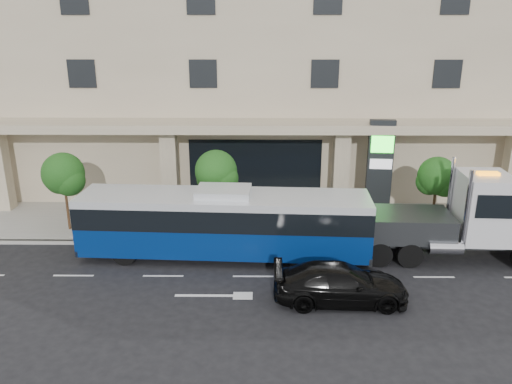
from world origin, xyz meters
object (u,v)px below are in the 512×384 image
tow_truck (461,220)px  black_sedan (341,284)px  city_bus (224,222)px  signage_pylon (379,168)px

tow_truck → black_sedan: 7.51m
black_sedan → city_bus: bearing=50.4°
black_sedan → tow_truck: bearing=-56.2°
black_sedan → signage_pylon: bearing=-20.0°
city_bus → tow_truck: 11.13m
city_bus → signage_pylon: 9.93m
city_bus → black_sedan: bearing=-37.1°
city_bus → tow_truck: tow_truck is taller
city_bus → tow_truck: size_ratio=1.33×
tow_truck → signage_pylon: 5.99m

